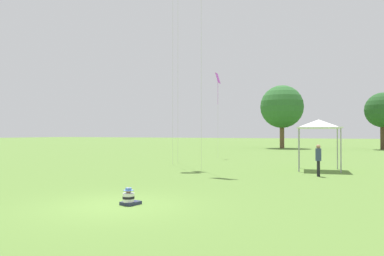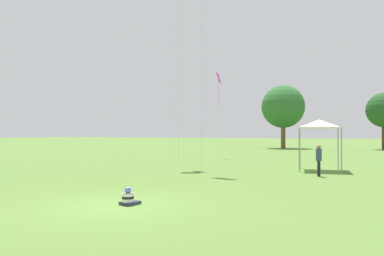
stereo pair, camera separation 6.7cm
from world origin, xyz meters
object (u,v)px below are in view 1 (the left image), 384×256
Objects in this scene: person_standing_0 at (318,157)px; kite_2 at (218,81)px; seated_toddler at (129,198)px; canopy_tent at (319,124)px; distant_tree_1 at (383,110)px; distant_tree_0 at (282,107)px.

kite_2 is at bearing 138.27° from person_standing_0.
kite_2 is at bearing 114.63° from seated_toddler.
person_standing_0 is 3.65m from canopy_tent.
person_standing_0 is 0.21× the size of kite_2.
seated_toddler is at bearing -100.14° from distant_tree_1.
canopy_tent is at bearing 103.22° from person_standing_0.
seated_toddler is 23.24m from kite_2.
distant_tree_1 is (8.27, 46.22, 5.01)m from seated_toddler.
kite_2 is at bearing -91.81° from distant_tree_0.
canopy_tent is at bearing -74.38° from distant_tree_0.
seated_toddler is 45.57m from distant_tree_0.
distant_tree_0 is (-4.84, 44.94, 5.80)m from seated_toddler.
seated_toddler is at bearing -105.67° from person_standing_0.
distant_tree_1 reaches higher than canopy_tent.
kite_2 is 23.42m from distant_tree_0.
person_standing_0 is at bearing -102.03° from kite_2.
kite_2 is (-9.51, 7.99, 4.18)m from canopy_tent.
canopy_tent is 33.05m from distant_tree_1.
distant_tree_1 is at bearing 82.45° from canopy_tent.
distant_tree_1 is (3.97, 35.86, 4.23)m from person_standing_0.
distant_tree_1 reaches higher than person_standing_0.
kite_2 is 28.34m from distant_tree_1.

